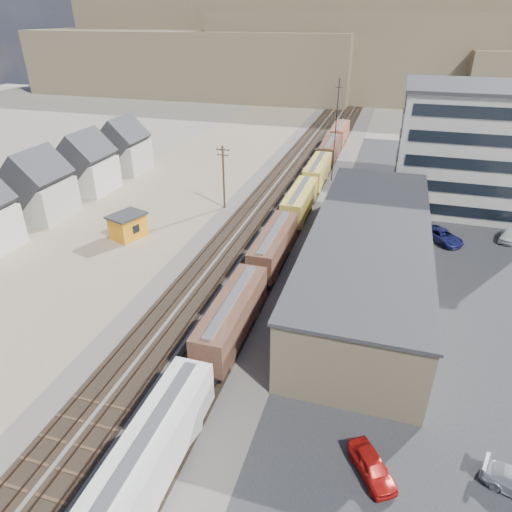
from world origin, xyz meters
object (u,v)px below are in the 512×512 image
(freight_train, at_px, (288,221))
(utility_pole_north, at_px, (224,176))
(maintenance_shed, at_px, (128,226))
(parked_car_red, at_px, (372,466))
(parked_car_blue, at_px, (443,236))

(freight_train, xyz_separation_m, utility_pole_north, (-12.30, 8.41, 2.50))
(freight_train, xyz_separation_m, maintenance_shed, (-21.27, -5.63, -1.02))
(parked_car_red, relative_size, parked_car_blue, 0.73)
(parked_car_red, xyz_separation_m, parked_car_blue, (6.63, 39.09, 0.08))
(freight_train, distance_m, utility_pole_north, 15.11)
(maintenance_shed, distance_m, parked_car_blue, 43.09)
(freight_train, distance_m, parked_car_red, 36.48)
(freight_train, xyz_separation_m, parked_car_blue, (20.38, 5.37, -1.94))
(maintenance_shed, height_order, parked_car_blue, maintenance_shed)
(utility_pole_north, relative_size, parked_car_red, 2.23)
(utility_pole_north, bearing_deg, maintenance_shed, -122.57)
(parked_car_blue, bearing_deg, freight_train, 155.84)
(utility_pole_north, distance_m, parked_car_red, 49.74)
(parked_car_red, bearing_deg, utility_pole_north, 88.42)
(utility_pole_north, xyz_separation_m, parked_car_red, (26.05, -42.14, -4.53))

